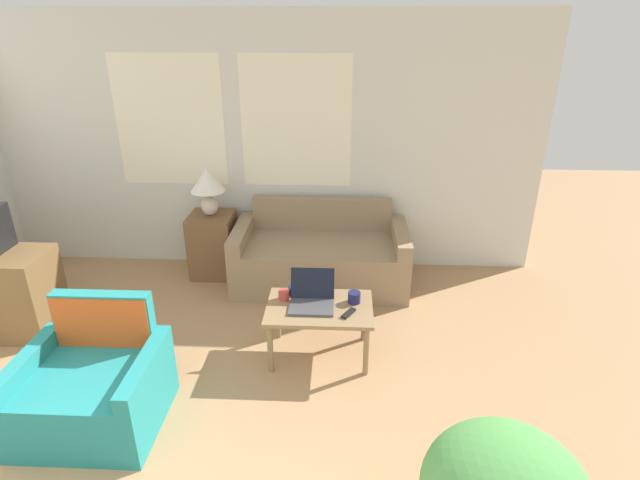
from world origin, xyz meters
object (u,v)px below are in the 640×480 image
(armchair, at_px, (95,387))
(laptop, at_px, (312,298))
(cup_yellow, at_px, (293,291))
(tv_remote, at_px, (349,313))
(couch, at_px, (321,257))
(coffee_table, at_px, (319,313))
(table_lamp, at_px, (208,184))
(cup_white, at_px, (284,295))
(cup_navy, at_px, (354,297))

(armchair, xyz_separation_m, laptop, (1.39, 0.79, 0.25))
(cup_yellow, xyz_separation_m, tv_remote, (0.44, -0.28, -0.03))
(couch, distance_m, coffee_table, 1.26)
(armchair, height_order, coffee_table, armchair)
(table_lamp, relative_size, tv_remote, 3.25)
(cup_yellow, bearing_deg, cup_white, -129.44)
(cup_white, bearing_deg, laptop, -16.69)
(cup_navy, relative_size, cup_yellow, 1.18)
(tv_remote, bearing_deg, coffee_table, 154.67)
(cup_yellow, bearing_deg, couch, 81.00)
(armchair, bearing_deg, tv_remote, 21.46)
(cup_navy, xyz_separation_m, cup_white, (-0.55, 0.02, -0.00))
(tv_remote, bearing_deg, laptop, 155.31)
(coffee_table, height_order, cup_navy, cup_navy)
(cup_white, bearing_deg, armchair, -143.67)
(coffee_table, height_order, laptop, laptop)
(couch, relative_size, table_lamp, 3.50)
(cup_yellow, relative_size, cup_white, 0.96)
(coffee_table, xyz_separation_m, cup_white, (-0.29, 0.09, 0.10))
(coffee_table, bearing_deg, couch, 92.24)
(couch, relative_size, coffee_table, 2.09)
(couch, relative_size, cup_navy, 17.37)
(cup_white, bearing_deg, coffee_table, -17.88)
(coffee_table, xyz_separation_m, tv_remote, (0.22, -0.11, 0.07))
(laptop, relative_size, tv_remote, 2.26)
(tv_remote, bearing_deg, armchair, -158.54)
(cup_yellow, bearing_deg, armchair, -142.71)
(couch, relative_size, cup_white, 19.75)
(laptop, distance_m, cup_navy, 0.33)
(table_lamp, distance_m, cup_navy, 2.01)
(coffee_table, relative_size, cup_white, 9.46)
(couch, height_order, armchair, armchair)
(cup_navy, bearing_deg, cup_white, 178.07)
(couch, bearing_deg, coffee_table, -87.76)
(laptop, bearing_deg, cup_navy, 8.49)
(coffee_table, bearing_deg, armchair, -152.21)
(cup_navy, bearing_deg, table_lamp, 138.14)
(armchair, relative_size, cup_white, 10.03)
(table_lamp, distance_m, laptop, 1.82)
(couch, xyz_separation_m, armchair, (-1.40, -2.01, -0.02))
(coffee_table, relative_size, tv_remote, 5.44)
(armchair, bearing_deg, coffee_table, 27.79)
(cup_navy, relative_size, cup_white, 1.14)
(armchair, relative_size, cup_yellow, 10.43)
(tv_remote, bearing_deg, table_lamp, 133.55)
(couch, distance_m, laptop, 1.25)
(cup_yellow, height_order, cup_white, cup_white)
(table_lamp, bearing_deg, laptop, -50.25)
(armchair, bearing_deg, laptop, 29.57)
(cup_navy, bearing_deg, coffee_table, -164.68)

